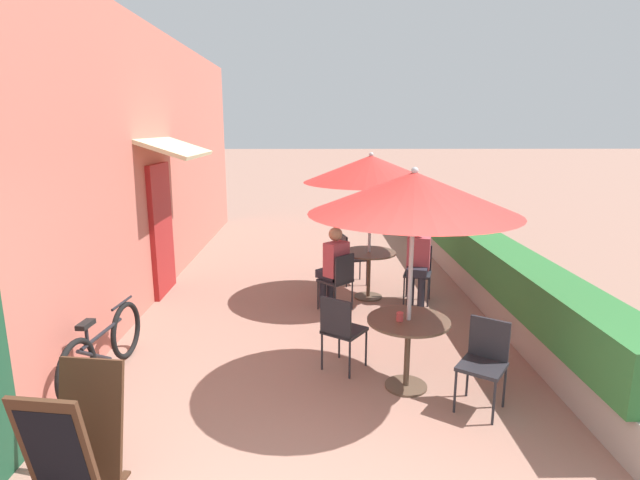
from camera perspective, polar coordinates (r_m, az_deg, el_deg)
cafe_facade_wall at (r=8.73m, az=-18.24°, el=8.41°), size 0.98×11.43×4.20m
planter_hedge at (r=9.02m, az=16.66°, el=-1.36°), size 0.60×10.43×1.01m
patio_table_near at (r=5.27m, az=10.01°, el=-10.81°), size 0.84×0.84×0.75m
patio_umbrella_near at (r=4.88m, az=10.68°, el=5.28°), size 2.05×2.05×2.29m
cafe_chair_near_left at (r=5.56m, az=2.40°, el=-9.90°), size 0.56×0.56×0.87m
cafe_chair_near_right at (r=5.13m, az=18.31°, el=-12.59°), size 0.56×0.56×0.87m
coffee_cup_near at (r=5.13m, az=9.12°, el=-8.65°), size 0.07×0.07×0.09m
patio_table_mid at (r=7.89m, az=5.60°, el=-2.66°), size 0.84×0.84×0.75m
patio_umbrella_mid at (r=7.63m, az=5.85°, el=8.08°), size 2.05×2.05×2.29m
cafe_chair_mid_left at (r=8.57m, az=3.39°, el=-1.70°), size 0.48×0.48×0.87m
cafe_chair_mid_right at (r=7.31m, az=2.18°, el=-4.27°), size 0.57×0.57×0.87m
seated_patron_mid_right at (r=7.33m, az=1.56°, el=-2.81°), size 0.51×0.51×1.25m
cafe_chair_mid_back at (r=7.89m, az=11.16°, el=-3.22°), size 0.50×0.50×0.87m
seated_patron_mid_back at (r=7.73m, az=11.14°, el=-2.23°), size 0.42×0.47×1.25m
bicycle_leaning at (r=5.93m, az=-23.52°, el=-11.26°), size 0.23×1.70×0.76m
menu_board at (r=4.28m, az=-26.21°, el=-19.55°), size 0.60×0.70×0.94m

